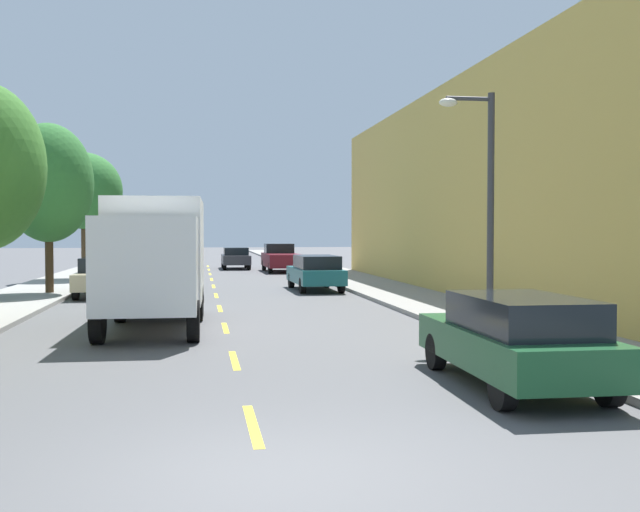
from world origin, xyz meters
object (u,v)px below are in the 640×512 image
object	(u,v)px
street_lamp	(484,191)
moving_charcoal_sedan	(236,258)
street_tree_third	(48,183)
parked_wagon_teal	(316,272)
parked_wagon_forest	(515,338)
parked_pickup_burgundy	(281,258)
parked_wagon_champagne	(103,275)
street_tree_farthest	(84,191)
parked_sedan_navy	(139,259)
delivery_box_truck	(156,255)

from	to	relation	value
street_lamp	moving_charcoal_sedan	size ratio (longest dim) A/B	1.25
street_tree_third	parked_wagon_teal	world-z (taller)	street_tree_third
parked_wagon_forest	moving_charcoal_sedan	world-z (taller)	parked_wagon_forest
street_lamp	parked_pickup_burgundy	size ratio (longest dim) A/B	1.05
parked_wagon_champagne	moving_charcoal_sedan	distance (m)	21.26
street_lamp	parked_wagon_champagne	world-z (taller)	street_lamp
parked_pickup_burgundy	parked_wagon_champagne	xyz separation A→B (m)	(-8.77, -16.42, -0.02)
street_tree_farthest	parked_sedan_navy	bearing A→B (deg)	78.65
street_tree_third	parked_wagon_champagne	world-z (taller)	street_tree_third
parked_wagon_champagne	parked_wagon_teal	bearing A→B (deg)	8.64
street_tree_farthest	delivery_box_truck	xyz separation A→B (m)	(4.61, -19.34, -2.65)
delivery_box_truck	parked_sedan_navy	distance (m)	29.41
parked_wagon_champagne	street_tree_farthest	bearing A→B (deg)	102.38
street_tree_farthest	parked_wagon_champagne	distance (m)	10.24
street_tree_farthest	parked_wagon_champagne	world-z (taller)	street_tree_farthest
street_tree_farthest	parked_pickup_burgundy	size ratio (longest dim) A/B	1.20
street_tree_farthest	parked_sedan_navy	size ratio (longest dim) A/B	1.40
parked_wagon_forest	parked_wagon_teal	bearing A→B (deg)	90.32
parked_sedan_navy	parked_wagon_forest	world-z (taller)	parked_wagon_forest
street_tree_third	moving_charcoal_sedan	xyz separation A→B (m)	(8.20, 20.15, -3.64)
parked_wagon_forest	moving_charcoal_sedan	xyz separation A→B (m)	(-2.56, 39.24, -0.05)
parked_wagon_forest	street_tree_third	bearing A→B (deg)	119.41
street_lamp	street_tree_third	bearing A→B (deg)	131.97
delivery_box_truck	parked_wagon_champagne	size ratio (longest dim) A/B	1.54
street_lamp	parked_wagon_champagne	distance (m)	17.17
parked_wagon_teal	parked_sedan_navy	bearing A→B (deg)	115.77
street_tree_farthest	moving_charcoal_sedan	world-z (taller)	street_tree_farthest
moving_charcoal_sedan	parked_wagon_champagne	bearing A→B (deg)	-106.83
street_tree_farthest	street_lamp	distance (m)	25.94
delivery_box_truck	parked_pickup_burgundy	world-z (taller)	delivery_box_truck
parked_wagon_champagne	parked_wagon_teal	distance (m)	8.70
parked_pickup_burgundy	moving_charcoal_sedan	distance (m)	4.72
delivery_box_truck	parked_wagon_teal	size ratio (longest dim) A/B	1.54
parked_wagon_champagne	street_tree_third	bearing A→B (deg)	174.25
parked_sedan_navy	moving_charcoal_sedan	xyz separation A→B (m)	(6.21, 1.11, 0.00)
parked_wagon_champagne	moving_charcoal_sedan	xyz separation A→B (m)	(6.16, 20.35, -0.05)
street_tree_third	parked_wagon_teal	size ratio (longest dim) A/B	1.39
parked_wagon_forest	parked_wagon_teal	size ratio (longest dim) A/B	1.00
parked_wagon_forest	parked_pickup_burgundy	distance (m)	35.31
parked_pickup_burgundy	moving_charcoal_sedan	bearing A→B (deg)	123.62
parked_wagon_champagne	parked_sedan_navy	bearing A→B (deg)	90.15
street_lamp	parked_pickup_burgundy	distance (m)	30.07
delivery_box_truck	parked_wagon_champagne	distance (m)	10.41
street_tree_farthest	parked_pickup_burgundy	distance (m)	13.47
parked_sedan_navy	street_tree_third	bearing A→B (deg)	-95.98
street_lamp	parked_wagon_champagne	size ratio (longest dim) A/B	1.19
street_tree_farthest	moving_charcoal_sedan	xyz separation A→B (m)	(8.20, 11.05, -3.81)
street_tree_farthest	delivery_box_truck	distance (m)	20.05
delivery_box_truck	parked_wagon_champagne	xyz separation A→B (m)	(-2.56, 10.03, -1.11)
parked_wagon_forest	street_tree_farthest	bearing A→B (deg)	110.90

